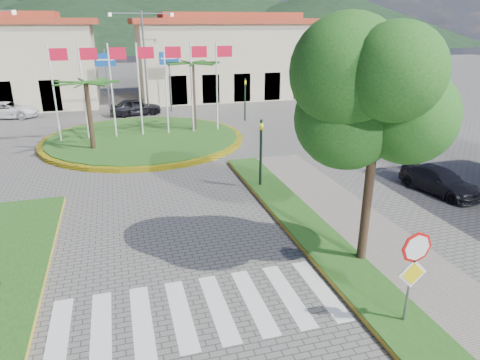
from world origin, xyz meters
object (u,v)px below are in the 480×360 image
object	(u,v)px
roundabout_island	(144,138)
car_side_right	(440,181)
stop_sign	(414,264)
deciduous_tree	(379,99)
car_dark_a	(136,107)
white_van	(8,110)
car_dark_b	(165,97)

from	to	relation	value
roundabout_island	car_side_right	world-z (taller)	roundabout_island
roundabout_island	stop_sign	distance (m)	20.69
deciduous_tree	car_dark_a	world-z (taller)	deciduous_tree
white_van	car_dark_b	xyz separation A→B (m)	(12.70, 2.74, -0.01)
deciduous_tree	car_dark_b	bearing A→B (deg)	94.95
stop_sign	car_dark_b	world-z (taller)	stop_sign
stop_sign	car_side_right	size ratio (longest dim) A/B	0.70
roundabout_island	car_side_right	size ratio (longest dim) A/B	3.36
roundabout_island	car_side_right	distance (m)	17.48
stop_sign	deciduous_tree	bearing A→B (deg)	78.82
car_dark_b	white_van	bearing A→B (deg)	98.21
roundabout_island	car_dark_b	world-z (taller)	roundabout_island
deciduous_tree	car_side_right	bearing A→B (deg)	33.42
car_dark_b	deciduous_tree	bearing A→B (deg)	-179.03
deciduous_tree	car_side_right	size ratio (longest dim) A/B	1.80
roundabout_island	stop_sign	xyz separation A→B (m)	(4.90, -20.04, 1.61)
car_dark_b	car_side_right	world-z (taller)	car_dark_b
car_side_right	roundabout_island	bearing A→B (deg)	121.68
stop_sign	car_dark_b	bearing A→B (deg)	93.46
stop_sign	car_dark_a	size ratio (longest dim) A/B	0.67
roundabout_island	car_side_right	bearing A→B (deg)	-46.66
deciduous_tree	car_dark_b	xyz separation A→B (m)	(-2.59, 29.83, -4.55)
deciduous_tree	white_van	xyz separation A→B (m)	(-15.29, 27.08, -4.54)
white_van	stop_sign	bearing A→B (deg)	-145.89
deciduous_tree	car_dark_b	world-z (taller)	deciduous_tree
roundabout_island	stop_sign	world-z (taller)	roundabout_island
roundabout_island	car_dark_b	size ratio (longest dim) A/B	3.34
white_van	car_dark_b	world-z (taller)	white_van
roundabout_island	car_dark_b	bearing A→B (deg)	77.22
deciduous_tree	car_dark_b	distance (m)	30.28
car_dark_a	deciduous_tree	bearing A→B (deg)	-176.48
stop_sign	car_dark_a	world-z (taller)	stop_sign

